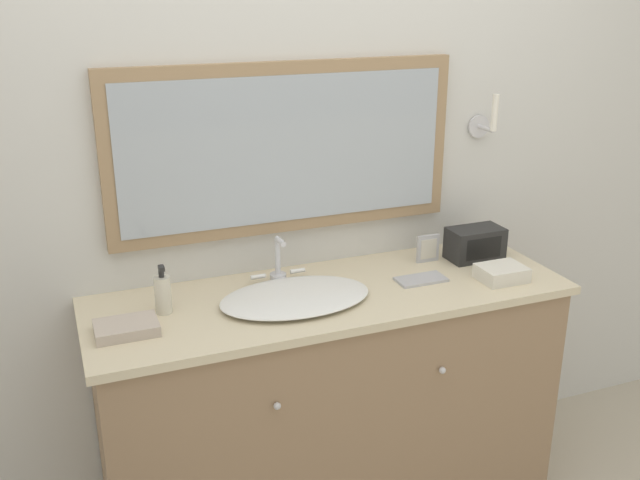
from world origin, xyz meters
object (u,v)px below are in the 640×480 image
Objects in this scene: soap_bottle at (163,294)px; appliance_box at (475,244)px; picture_frame at (428,248)px; sink_basin at (295,296)px.

soap_bottle reaches higher than appliance_box.
appliance_box is at bearing -11.91° from picture_frame.
appliance_box is at bearing 1.96° from soap_bottle.
appliance_box is (1.22, 0.04, -0.01)m from soap_bottle.
sink_basin is 0.80m from appliance_box.
soap_bottle reaches higher than picture_frame.
appliance_box reaches higher than picture_frame.
appliance_box is (0.79, 0.11, 0.04)m from sink_basin.
picture_frame is at bearing 14.32° from sink_basin.
appliance_box is 0.19m from picture_frame.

